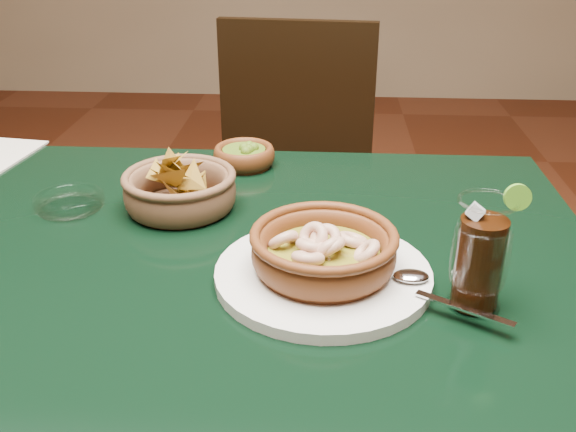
# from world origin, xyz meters

# --- Properties ---
(dining_table) EXTENTS (1.20, 0.80, 0.75)m
(dining_table) POSITION_xyz_m (0.00, 0.00, 0.65)
(dining_table) COLOR black
(dining_table) RESTS_ON ground
(dining_chair) EXTENTS (0.47, 0.47, 0.94)m
(dining_chair) POSITION_xyz_m (0.10, 0.71, 0.52)
(dining_chair) COLOR black
(dining_chair) RESTS_ON ground
(shrimp_plate) EXTENTS (0.37, 0.29, 0.08)m
(shrimp_plate) POSITION_xyz_m (0.19, -0.09, 0.78)
(shrimp_plate) COLOR silver
(shrimp_plate) RESTS_ON dining_table
(chip_basket) EXTENTS (0.22, 0.22, 0.13)m
(chip_basket) POSITION_xyz_m (-0.05, 0.12, 0.78)
(chip_basket) COLOR brown
(chip_basket) RESTS_ON dining_table
(guacamole_ramekin) EXTENTS (0.14, 0.14, 0.05)m
(guacamole_ramekin) POSITION_xyz_m (0.03, 0.31, 0.77)
(guacamole_ramekin) COLOR #502610
(guacamole_ramekin) RESTS_ON dining_table
(cola_drink) EXTENTS (0.15, 0.15, 0.17)m
(cola_drink) POSITION_xyz_m (0.38, -0.14, 0.82)
(cola_drink) COLOR white
(cola_drink) RESTS_ON dining_table
(glass_ashtray) EXTENTS (0.12, 0.12, 0.03)m
(glass_ashtray) POSITION_xyz_m (-0.23, 0.10, 0.76)
(glass_ashtray) COLOR white
(glass_ashtray) RESTS_ON dining_table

